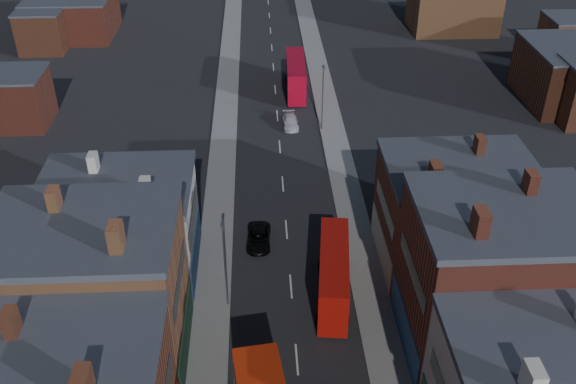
{
  "coord_description": "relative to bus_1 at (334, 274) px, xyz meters",
  "views": [
    {
      "loc": [
        -2.26,
        -8.47,
        35.8
      ],
      "look_at": [
        0.0,
        36.96,
        6.18
      ],
      "focal_mm": 40.0,
      "sensor_mm": 36.0,
      "label": 1
    }
  ],
  "objects": [
    {
      "name": "pavement_west",
      "position": [
        -9.85,
        19.34,
        -2.27
      ],
      "size": [
        3.0,
        200.0,
        0.12
      ],
      "primitive_type": "cube",
      "color": "gray",
      "rests_on": "ground"
    },
    {
      "name": "pavement_east",
      "position": [
        3.15,
        19.34,
        -2.27
      ],
      "size": [
        3.0,
        200.0,
        0.12
      ],
      "primitive_type": "cube",
      "color": "gray",
      "rests_on": "ground"
    },
    {
      "name": "lamp_post_2",
      "position": [
        -8.55,
        -0.66,
        2.37
      ],
      "size": [
        0.25,
        0.7,
        8.12
      ],
      "color": "slate",
      "rests_on": "ground"
    },
    {
      "name": "lamp_post_3",
      "position": [
        1.85,
        29.34,
        2.37
      ],
      "size": [
        0.25,
        0.7,
        8.12
      ],
      "color": "slate",
      "rests_on": "ground"
    },
    {
      "name": "bus_1",
      "position": [
        0.0,
        0.0,
        0.0
      ],
      "size": [
        3.4,
        10.2,
        4.32
      ],
      "rotation": [
        0.0,
        0.0,
        -0.11
      ],
      "color": "#BA110A",
      "rests_on": "ground"
    },
    {
      "name": "bus_2",
      "position": [
        -0.63,
        40.25,
        0.09
      ],
      "size": [
        2.86,
        10.46,
        4.49
      ],
      "rotation": [
        0.0,
        0.0,
        -0.03
      ],
      "color": "#A3071C",
      "rests_on": "ground"
    },
    {
      "name": "car_2",
      "position": [
        -5.96,
        7.34,
        -1.7
      ],
      "size": [
        2.27,
        4.6,
        1.25
      ],
      "primitive_type": "imported",
      "rotation": [
        0.0,
        0.0,
        -0.04
      ],
      "color": "black",
      "rests_on": "ground"
    },
    {
      "name": "car_3",
      "position": [
        -1.86,
        30.45,
        -1.71
      ],
      "size": [
        1.94,
        4.36,
        1.24
      ],
      "primitive_type": "imported",
      "rotation": [
        0.0,
        0.0,
        0.05
      ],
      "color": "white",
      "rests_on": "ground"
    }
  ]
}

